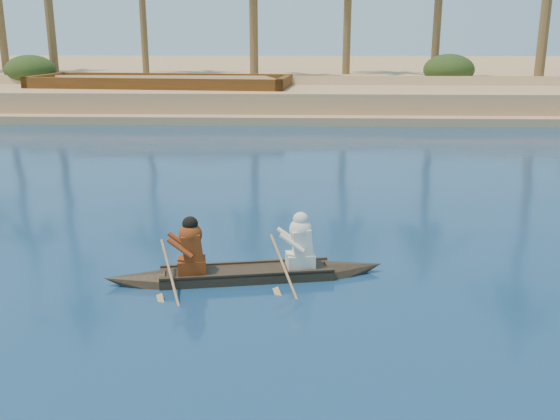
# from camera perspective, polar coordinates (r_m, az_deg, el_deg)

# --- Properties ---
(sandy_embankment) EXTENTS (150.00, 51.00, 1.50)m
(sandy_embankment) POSITION_cam_1_polar(r_m,az_deg,el_deg) (52.59, -5.08, 12.09)
(sandy_embankment) COLOR tan
(sandy_embankment) RESTS_ON ground
(shrub_cluster) EXTENTS (100.00, 6.00, 2.40)m
(shrub_cluster) POSITION_cam_1_polar(r_m,az_deg,el_deg) (37.36, -8.07, 11.53)
(shrub_cluster) COLOR #203413
(shrub_cluster) RESTS_ON ground
(canoe) EXTENTS (4.65, 1.43, 1.27)m
(canoe) POSITION_cam_1_polar(r_m,az_deg,el_deg) (10.30, -3.06, -5.02)
(canoe) COLOR #332B1C
(canoe) RESTS_ON ground
(barge_mid) EXTENTS (13.34, 5.55, 2.16)m
(barge_mid) POSITION_cam_1_polar(r_m,az_deg,el_deg) (33.15, -10.67, 10.12)
(barge_mid) COLOR brown
(barge_mid) RESTS_ON ground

